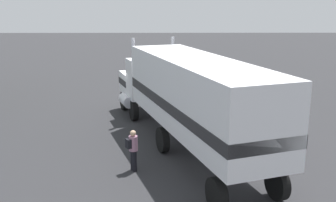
# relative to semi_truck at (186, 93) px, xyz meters

# --- Properties ---
(ground_plane) EXTENTS (120.00, 120.00, 0.00)m
(ground_plane) POSITION_rel_semi_truck_xyz_m (6.00, 2.21, -2.52)
(ground_plane) COLOR #2D2D30
(lane_stripe_near) EXTENTS (4.18, 1.67, 0.01)m
(lane_stripe_near) POSITION_rel_semi_truck_xyz_m (3.91, -1.29, -2.52)
(lane_stripe_near) COLOR silver
(lane_stripe_near) RESTS_ON ground_plane
(lane_stripe_mid) EXTENTS (4.19, 1.64, 0.01)m
(lane_stripe_mid) POSITION_rel_semi_truck_xyz_m (3.95, -3.79, -2.52)
(lane_stripe_mid) COLOR silver
(lane_stripe_mid) RESTS_ON ground_plane
(semi_truck) EXTENTS (14.19, 7.00, 4.50)m
(semi_truck) POSITION_rel_semi_truck_xyz_m (0.00, 0.00, 0.00)
(semi_truck) COLOR white
(semi_truck) RESTS_ON ground_plane
(person_bystander) EXTENTS (0.42, 0.48, 1.63)m
(person_bystander) POSITION_rel_semi_truck_xyz_m (-2.41, 2.13, -1.63)
(person_bystander) COLOR black
(person_bystander) RESTS_ON ground_plane
(motorcycle) EXTENTS (1.71, 1.39, 1.12)m
(motorcycle) POSITION_rel_semi_truck_xyz_m (-0.46, -4.03, -2.04)
(motorcycle) COLOR black
(motorcycle) RESTS_ON ground_plane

